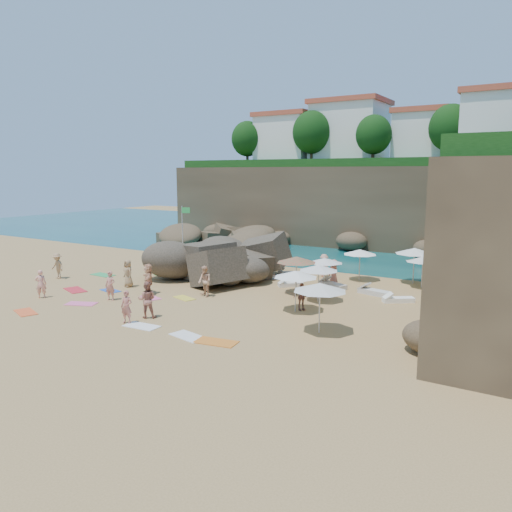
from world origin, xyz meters
The scene contains 48 objects.
ground centered at (0.00, 0.00, 0.00)m, with size 120.00×120.00×0.00m, color tan.
seawater centered at (0.00, 30.00, 0.00)m, with size 120.00×120.00×0.00m, color #0C4751.
cliff_back centered at (2.00, 25.00, 4.00)m, with size 44.00×8.00×8.00m, color brown.
rock_promontory centered at (-11.00, 16.00, 0.00)m, with size 12.00×7.00×2.00m, color brown, non-canonical shape.
clifftop_buildings centered at (2.96, 25.79, 11.24)m, with size 28.48×9.48×7.00m.
clifftop_trees centered at (4.78, 19.52, 11.26)m, with size 35.60×23.82×4.40m.
marina_masts centered at (-16.50, 30.00, 3.00)m, with size 3.10×0.10×6.00m.
rock_outcrop centered at (-1.06, 3.72, 0.00)m, with size 7.55×5.66×3.02m, color brown, non-canonical shape.
flag_pole centered at (-9.89, 9.94, 2.86)m, with size 0.87×0.26×4.49m.
parasol_0 centered at (0.74, 5.72, 1.87)m, with size 2.16×2.16×2.04m.
parasol_1 centered at (6.27, 4.49, 1.87)m, with size 2.15×2.15×2.03m.
parasol_2 centered at (10.80, 9.09, 2.24)m, with size 2.59×2.59×2.44m.
parasol_3 centered at (7.32, 8.14, 2.01)m, with size 2.32×2.32×2.19m.
parasol_4 centered at (11.60, 8.08, 1.91)m, with size 2.20×2.20×2.08m.
parasol_5 centered at (6.23, 5.09, 1.74)m, with size 2.01×2.01×1.90m.
parasol_6 centered at (5.33, 2.35, 2.16)m, with size 2.49×2.49×2.35m.
parasol_8 centered at (7.26, 1.37, 2.00)m, with size 2.30×2.30×2.18m.
parasol_9 centered at (7.10, -1.24, 2.07)m, with size 2.38×2.38×2.25m.
parasol_11 centered at (9.72, -3.90, 2.20)m, with size 2.54×2.54×2.40m.
lounger_0 centered at (2.44, 7.05, 0.14)m, with size 1.83×0.61×0.28m, color silver.
lounger_1 centered at (9.57, 4.63, 0.16)m, with size 2.05×0.68×0.32m, color silver.
lounger_2 centered at (11.34, 3.64, 0.14)m, with size 1.80×0.60×0.28m, color white.
lounger_3 centered at (2.16, 5.66, 0.16)m, with size 2.06×0.69×0.32m, color white.
lounger_4 centered at (6.61, 5.10, 0.16)m, with size 2.05×0.68×0.32m, color silver.
lounger_5 centered at (4.09, 3.99, 0.13)m, with size 1.64×0.55×0.26m, color white.
towel_1 centered at (-4.10, -6.30, 0.02)m, with size 1.72×0.86×0.03m, color pink.
towel_2 centered at (-5.24, -9.04, 0.02)m, with size 1.72×0.86×0.03m, color #F25926.
towel_3 centered at (-9.40, 0.01, 0.02)m, with size 1.87×0.94×0.03m, color green.
towel_5 centered at (1.89, -7.58, 0.02)m, with size 1.79×0.90×0.03m, color white.
towel_7 centered at (-7.21, -4.22, 0.02)m, with size 1.91×0.96×0.03m, color red.
towel_8 centered at (-5.15, -3.15, 0.01)m, with size 1.48×0.74×0.03m, color blue.
towel_9 centered at (-1.71, -3.13, 0.01)m, with size 1.47×0.74×0.03m, color pink.
towel_10 centered at (6.38, -7.56, 0.02)m, with size 1.89×0.95×0.03m, color orange.
towel_11 centered at (-5.31, 2.20, 0.01)m, with size 1.59×0.80×0.03m, color green.
towel_12 centered at (0.11, -2.17, 0.01)m, with size 1.48×0.74×0.03m, color yellow.
towel_13 centered at (4.82, -7.59, 0.02)m, with size 1.84×0.92×0.03m, color white.
person_stand_0 centered at (-3.31, -4.79, 0.87)m, with size 0.64×0.42×1.74m, color tan.
person_stand_1 centered at (1.08, -6.32, 0.97)m, with size 0.94×0.73×1.93m, color #AE6A57.
person_stand_2 centered at (4.76, 7.88, 0.84)m, with size 1.08×0.45×1.67m, color tan.
person_stand_3 centered at (7.26, -0.84, 0.77)m, with size 0.90×0.37×1.53m, color #925949.
person_stand_4 centered at (6.29, 6.00, 0.86)m, with size 0.84×0.46×1.71m, color tan.
person_stand_5 centered at (-6.30, 7.73, 0.79)m, with size 1.47×0.42×1.59m, color tan.
person_stand_6 centered at (-7.31, -6.56, 0.86)m, with size 0.63×0.41×1.72m, color #F9A28D.
person_lie_0 centered at (-11.17, -2.49, 0.24)m, with size 1.15×1.79×0.48m, color tan.
person_lie_2 centered at (-4.97, -1.74, 0.24)m, with size 0.87×1.78×0.48m, color #A37D51.
person_lie_3 centered at (-2.50, -2.45, 0.25)m, with size 1.73×1.87×0.50m, color tan.
person_lie_4 centered at (0.91, -7.59, 0.20)m, with size 0.60×1.64×0.39m, color #B6695B.
person_lie_5 centered at (0.92, -1.21, 0.35)m, with size 0.90×1.85×0.70m, color tan.
Camera 1 is at (18.98, -24.75, 7.49)m, focal length 35.00 mm.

